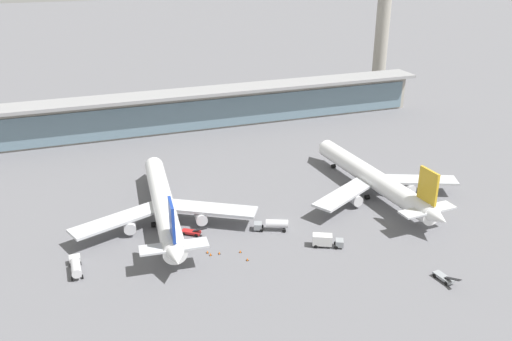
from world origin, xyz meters
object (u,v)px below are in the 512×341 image
at_px(airliner_centre_stand, 374,179).
at_px(service_truck_by_tail_red, 192,232).
at_px(safety_cone_charlie, 240,251).
at_px(control_tower, 383,18).
at_px(service_truck_near_nose_white, 76,266).
at_px(service_truck_under_wing_grey, 326,240).
at_px(safety_cone_bravo, 247,259).
at_px(safety_cone_delta, 219,253).
at_px(service_truck_on_taxiway_grey, 444,278).
at_px(safety_cone_alpha, 211,254).
at_px(safety_cone_echo, 207,252).
at_px(airliner_left_stand, 163,205).
at_px(service_truck_mid_apron_grey, 273,224).

xyz_separation_m(airliner_centre_stand, service_truck_by_tail_red, (-54.25, -4.53, -4.32)).
bearing_deg(safety_cone_charlie, control_tower, 47.34).
bearing_deg(service_truck_near_nose_white, service_truck_under_wing_grey, -8.85).
bearing_deg(safety_cone_bravo, service_truck_by_tail_red, 120.05).
distance_m(airliner_centre_stand, safety_cone_delta, 52.93).
distance_m(service_truck_on_taxiway_grey, safety_cone_bravo, 43.13).
xyz_separation_m(safety_cone_alpha, safety_cone_echo, (-0.43, 1.25, 0.00)).
distance_m(airliner_centre_stand, service_truck_near_nose_white, 83.06).
bearing_deg(service_truck_under_wing_grey, safety_cone_delta, 167.75).
bearing_deg(airliner_left_stand, safety_cone_alpha, -70.32).
bearing_deg(safety_cone_bravo, service_truck_on_taxiway_grey, -30.61).
relative_size(service_truck_on_taxiway_grey, control_tower, 0.11).
bearing_deg(airliner_left_stand, safety_cone_echo, -70.26).
height_order(airliner_centre_stand, safety_cone_delta, airliner_centre_stand).
xyz_separation_m(service_truck_near_nose_white, service_truck_under_wing_grey, (56.54, -8.81, -0.02)).
distance_m(service_truck_mid_apron_grey, control_tower, 153.13).
bearing_deg(safety_cone_bravo, airliner_centre_stand, 24.24).
distance_m(service_truck_near_nose_white, service_truck_under_wing_grey, 57.22).
relative_size(service_truck_under_wing_grey, service_truck_on_taxiway_grey, 1.10).
relative_size(service_truck_on_taxiway_grey, safety_cone_echo, 9.89).
xyz_separation_m(service_truck_near_nose_white, safety_cone_charlie, (36.54, -4.44, -1.39)).
bearing_deg(service_truck_by_tail_red, service_truck_mid_apron_grey, -13.39).
bearing_deg(service_truck_under_wing_grey, service_truck_mid_apron_grey, 127.69).
bearing_deg(safety_cone_echo, control_tower, 44.93).
bearing_deg(safety_cone_bravo, airliner_left_stand, 120.40).
relative_size(service_truck_under_wing_grey, control_tower, 0.12).
height_order(airliner_left_stand, safety_cone_bravo, airliner_left_stand).
xyz_separation_m(service_truck_by_tail_red, service_truck_on_taxiway_grey, (46.25, -37.74, 0.00)).
bearing_deg(airliner_centre_stand, airliner_left_stand, 176.10).
distance_m(airliner_left_stand, service_truck_on_taxiway_grey, 69.34).
bearing_deg(service_truck_by_tail_red, safety_cone_echo, -81.95).
bearing_deg(airliner_left_stand, service_truck_by_tail_red, -58.96).
bearing_deg(airliner_left_stand, service_truck_mid_apron_grey, -28.09).
bearing_deg(safety_cone_bravo, safety_cone_delta, 137.37).
height_order(safety_cone_alpha, safety_cone_echo, same).
relative_size(service_truck_under_wing_grey, safety_cone_bravo, 10.83).
bearing_deg(service_truck_under_wing_grey, airliner_centre_stand, 39.19).
relative_size(service_truck_mid_apron_grey, safety_cone_bravo, 12.58).
height_order(service_truck_on_taxiway_grey, safety_cone_delta, service_truck_on_taxiway_grey).
bearing_deg(airliner_centre_stand, safety_cone_charlie, -160.11).
distance_m(service_truck_under_wing_grey, service_truck_on_taxiway_grey, 27.72).
bearing_deg(service_truck_under_wing_grey, safety_cone_echo, 166.15).
xyz_separation_m(service_truck_near_nose_white, safety_cone_delta, (31.72, -3.41, -1.39)).
xyz_separation_m(safety_cone_bravo, safety_cone_delta, (-5.28, 4.86, 0.00)).
height_order(service_truck_by_tail_red, safety_cone_charlie, service_truck_by_tail_red).
bearing_deg(service_truck_under_wing_grey, safety_cone_bravo, 178.43).
relative_size(airliner_centre_stand, service_truck_on_taxiway_grey, 8.84).
xyz_separation_m(service_truck_on_taxiway_grey, safety_cone_echo, (-44.89, 28.16, -0.49)).
relative_size(service_truck_on_taxiway_grey, safety_cone_bravo, 9.89).
bearing_deg(control_tower, service_truck_near_nose_white, -141.89).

